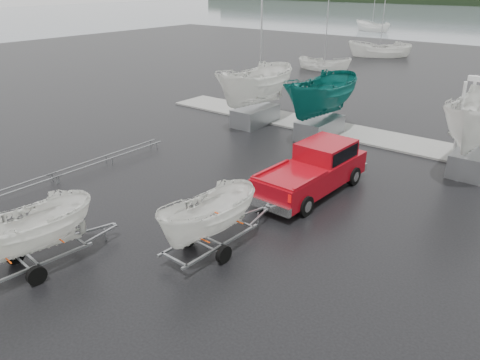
# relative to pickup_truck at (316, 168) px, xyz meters

# --- Properties ---
(ground_plane) EXTENTS (120.00, 120.00, 0.00)m
(ground_plane) POSITION_rel_pickup_truck_xyz_m (-0.66, -4.52, -1.06)
(ground_plane) COLOR black
(ground_plane) RESTS_ON ground
(dock) EXTENTS (30.00, 3.00, 0.12)m
(dock) POSITION_rel_pickup_truck_xyz_m (-0.66, 8.48, -1.01)
(dock) COLOR gray
(dock) RESTS_ON ground
(pickup_truck) EXTENTS (2.44, 6.17, 2.02)m
(pickup_truck) POSITION_rel_pickup_truck_xyz_m (0.00, 0.00, 0.00)
(pickup_truck) COLOR maroon
(pickup_truck) RESTS_ON ground
(trailer_hitched) EXTENTS (1.80, 3.64, 4.72)m
(trailer_hitched) POSITION_rel_pickup_truck_xyz_m (-0.26, -6.55, 1.51)
(trailer_hitched) COLOR gray
(trailer_hitched) RESTS_ON ground
(trailer_parked) EXTENTS (1.86, 3.70, 4.99)m
(trailer_parked) POSITION_rel_pickup_truck_xyz_m (-3.91, -10.87, 1.65)
(trailer_parked) COLOR gray
(trailer_parked) RESTS_ON ground
(keelboat_0) EXTENTS (2.57, 3.20, 10.74)m
(keelboat_0) POSITION_rel_pickup_truck_xyz_m (-8.00, 6.48, 3.03)
(keelboat_0) COLOR gray
(keelboat_0) RESTS_ON ground
(keelboat_1) EXTENTS (2.50, 3.20, 7.75)m
(keelboat_1) POSITION_rel_pickup_truck_xyz_m (-3.53, 6.68, 2.92)
(keelboat_1) COLOR gray
(keelboat_1) RESTS_ON ground
(mast_rack_0) EXTENTS (0.56, 6.50, 0.06)m
(mast_rack_0) POSITION_rel_pickup_truck_xyz_m (-9.66, -3.52, -0.71)
(mast_rack_0) COLOR gray
(mast_rack_0) RESTS_ON ground
(moored_boat_0) EXTENTS (2.39, 2.34, 10.80)m
(moored_boat_0) POSITION_rel_pickup_truck_xyz_m (-13.88, 26.07, -1.05)
(moored_boat_0) COLOR white
(moored_boat_0) RESTS_ON ground
(moored_boat_1) EXTENTS (3.90, 3.88, 11.69)m
(moored_boat_1) POSITION_rel_pickup_truck_xyz_m (-13.06, 37.86, -1.05)
(moored_boat_1) COLOR white
(moored_boat_1) RESTS_ON ground
(moored_boat_4) EXTENTS (3.40, 3.35, 11.58)m
(moored_boat_4) POSITION_rel_pickup_truck_xyz_m (-25.97, 65.25, -1.05)
(moored_boat_4) COLOR white
(moored_boat_4) RESTS_ON ground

